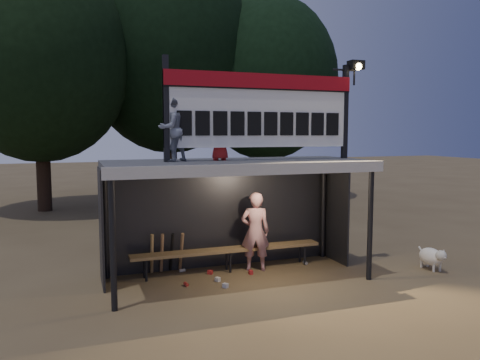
# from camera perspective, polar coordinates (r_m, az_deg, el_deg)

# --- Properties ---
(ground) EXTENTS (80.00, 80.00, 0.00)m
(ground) POSITION_cam_1_polar(r_m,az_deg,el_deg) (9.35, -0.34, -11.95)
(ground) COLOR brown
(ground) RESTS_ON ground
(player) EXTENTS (0.69, 0.55, 1.64)m
(player) POSITION_cam_1_polar(r_m,az_deg,el_deg) (9.72, 1.86, -6.27)
(player) COLOR silver
(player) RESTS_ON ground
(child_a) EXTENTS (0.73, 0.68, 1.19)m
(child_a) POSITION_cam_1_polar(r_m,az_deg,el_deg) (8.64, -8.34, 6.17)
(child_a) COLOR slate
(child_a) RESTS_ON dugout_shelter
(child_b) EXTENTS (0.42, 0.27, 0.85)m
(child_b) POSITION_cam_1_polar(r_m,az_deg,el_deg) (8.93, -2.49, 5.13)
(child_b) COLOR #A11918
(child_b) RESTS_ON dugout_shelter
(dugout_shelter) EXTENTS (5.10, 2.08, 2.32)m
(dugout_shelter) POSITION_cam_1_polar(r_m,az_deg,el_deg) (9.19, -0.85, -0.47)
(dugout_shelter) COLOR #404043
(dugout_shelter) RESTS_ON ground
(scoreboard_assembly) EXTENTS (4.10, 0.27, 1.99)m
(scoreboard_assembly) POSITION_cam_1_polar(r_m,az_deg,el_deg) (9.11, 3.02, 8.78)
(scoreboard_assembly) COLOR black
(scoreboard_assembly) RESTS_ON dugout_shelter
(bench) EXTENTS (4.00, 0.35, 0.48)m
(bench) POSITION_cam_1_polar(r_m,az_deg,el_deg) (9.73, -1.42, -8.58)
(bench) COLOR olive
(bench) RESTS_ON ground
(tree_left) EXTENTS (6.46, 6.46, 9.27)m
(tree_left) POSITION_cam_1_polar(r_m,az_deg,el_deg) (18.63, -23.32, 13.52)
(tree_left) COLOR black
(tree_left) RESTS_ON ground
(tree_mid) EXTENTS (7.22, 7.22, 10.36)m
(tree_mid) POSITION_cam_1_polar(r_m,az_deg,el_deg) (20.57, -8.58, 14.97)
(tree_mid) COLOR #2F2214
(tree_mid) RESTS_ON ground
(tree_right) EXTENTS (6.08, 6.08, 8.72)m
(tree_right) POSITION_cam_1_polar(r_m,az_deg,el_deg) (20.64, 3.24, 12.26)
(tree_right) COLOR #301F15
(tree_right) RESTS_ON ground
(dog) EXTENTS (0.36, 0.81, 0.49)m
(dog) POSITION_cam_1_polar(r_m,az_deg,el_deg) (10.63, 22.39, -8.63)
(dog) COLOR white
(dog) RESTS_ON ground
(bats) EXTENTS (0.67, 0.35, 0.84)m
(bats) POSITION_cam_1_polar(r_m,az_deg,el_deg) (9.69, -8.92, -8.73)
(bats) COLOR #A5814D
(bats) RESTS_ON ground
(litter) EXTENTS (2.85, 1.33, 0.08)m
(litter) POSITION_cam_1_polar(r_m,az_deg,el_deg) (9.46, -1.65, -11.49)
(litter) COLOR #AF1E1E
(litter) RESTS_ON ground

